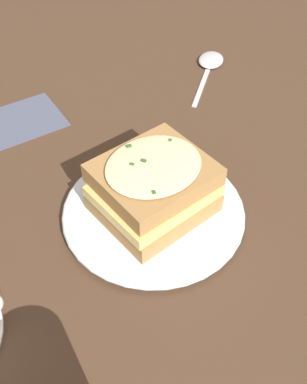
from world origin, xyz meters
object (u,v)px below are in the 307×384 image
Objects in this scene: sandwich at (154,187)px; dinner_plate at (154,212)px; spoon at (210,63)px; napkin at (22,119)px.

dinner_plate is at bearing 37.58° from sandwich.
spoon is (-0.35, -0.14, -0.04)m from sandwich.
dinner_plate is 0.04m from sandwich.
sandwich is 0.29m from napkin.
dinner_plate is 0.29m from napkin.
dinner_plate is 1.31× the size of spoon.
sandwich is 1.24× the size of napkin.
dinner_plate is at bearing 84.03° from napkin.
spoon is at bearing -157.83° from dinner_plate.
spoon is (-0.35, -0.14, -0.00)m from dinner_plate.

